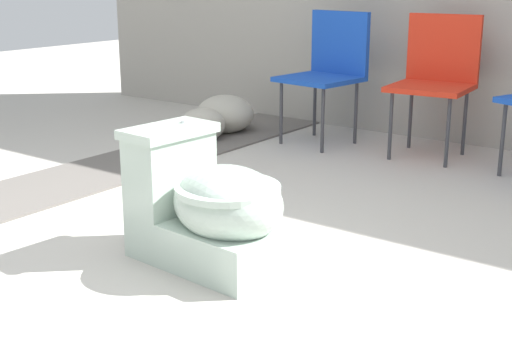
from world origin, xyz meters
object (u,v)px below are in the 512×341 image
Objects in this scene: boulder_near at (202,125)px; boulder_far at (225,114)px; folding_chair_left at (329,63)px; toilet at (209,208)px; folding_chair_middle at (437,70)px.

boulder_near is 0.32m from boulder_far.
folding_chair_left is at bearing 38.06° from boulder_near.
toilet is at bearing -48.57° from boulder_near.
boulder_far is (-0.70, -0.20, -0.38)m from folding_chair_left.
boulder_near is (-0.65, -0.51, -0.40)m from folding_chair_left.
boulder_far is (-0.06, 0.31, 0.02)m from boulder_near.
boulder_far is at bearing 100.26° from boulder_near.
folding_chair_middle reaches higher than toilet.
folding_chair_left is at bearing -87.37° from folding_chair_middle.
boulder_far reaches higher than boulder_near.
folding_chair_middle reaches higher than boulder_near.
folding_chair_left is 2.68× the size of boulder_near.
toilet is 2.12× the size of boulder_near.
toilet reaches higher than boulder_far.
folding_chair_middle is 2.10× the size of boulder_far.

